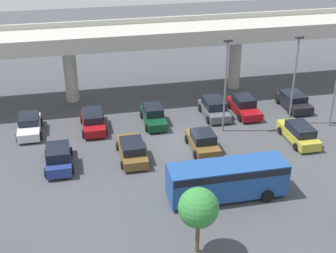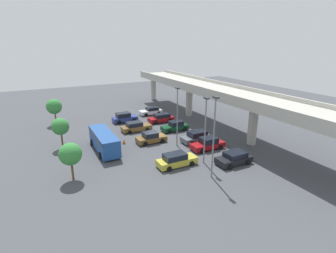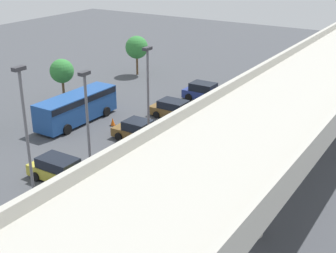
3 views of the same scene
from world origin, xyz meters
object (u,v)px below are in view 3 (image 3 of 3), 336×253
(tree_front_left, at_px, (137,47))
(parked_car_3, at_px, (176,110))
(lamp_post_near_aisle, at_px, (88,128))
(parked_car_5, at_px, (139,131))
(parked_car_0, at_px, (275,98))
(parked_car_4, at_px, (220,134))
(parked_car_8, at_px, (61,171))
(lamp_post_by_overpass, at_px, (148,97))
(shuttle_bus, at_px, (77,106))
(parked_car_6, at_px, (186,162))
(tree_front_centre, at_px, (62,71))
(parked_car_1, at_px, (205,92))
(traffic_cone, at_px, (113,122))
(parked_car_2, at_px, (249,113))
(parked_car_7, at_px, (162,180))
(parked_car_9, at_px, (112,220))
(lamp_post_mid_lot, at_px, (27,136))

(tree_front_left, bearing_deg, parked_car_3, 48.99)
(lamp_post_near_aisle, bearing_deg, parked_car_5, -161.65)
(parked_car_0, relative_size, parked_car_4, 0.98)
(parked_car_8, relative_size, lamp_post_by_overpass, 0.58)
(parked_car_4, xyz_separation_m, lamp_post_by_overpass, (5.67, -2.84, 4.08))
(shuttle_bus, bearing_deg, lamp_post_by_overpass, 72.83)
(shuttle_bus, relative_size, lamp_post_by_overpass, 0.98)
(parked_car_3, bearing_deg, tree_front_left, 138.99)
(parked_car_4, relative_size, parked_car_8, 0.94)
(parked_car_6, relative_size, tree_front_centre, 1.02)
(parked_car_5, xyz_separation_m, tree_front_centre, (-3.72, -11.68, 2.35))
(parked_car_8, bearing_deg, parked_car_4, 61.85)
(lamp_post_by_overpass, bearing_deg, tree_front_centre, -113.87)
(parked_car_1, distance_m, parked_car_5, 11.44)
(parked_car_6, bearing_deg, traffic_cone, -23.19)
(tree_front_centre, bearing_deg, parked_car_2, 105.04)
(parked_car_1, xyz_separation_m, parked_car_7, (17.21, 6.14, -0.08))
(parked_car_7, height_order, lamp_post_by_overpass, lamp_post_by_overpass)
(parked_car_9, relative_size, lamp_post_mid_lot, 0.49)
(lamp_post_by_overpass, bearing_deg, lamp_post_near_aisle, 1.66)
(parked_car_5, bearing_deg, parked_car_6, -25.61)
(parked_car_0, bearing_deg, parked_car_8, 73.74)
(parked_car_5, height_order, lamp_post_mid_lot, lamp_post_mid_lot)
(parked_car_8, distance_m, tree_front_left, 26.44)
(parked_car_4, height_order, lamp_post_near_aisle, lamp_post_near_aisle)
(parked_car_8, xyz_separation_m, lamp_post_near_aisle, (0.77, 3.36, 3.98))
(parked_car_7, bearing_deg, lamp_post_near_aisle, 48.18)
(parked_car_5, xyz_separation_m, lamp_post_near_aisle, (9.03, 3.00, 4.00))
(parked_car_5, bearing_deg, lamp_post_mid_lot, -82.07)
(parked_car_1, relative_size, lamp_post_by_overpass, 0.54)
(parked_car_6, bearing_deg, tree_front_left, -46.69)
(parked_car_2, height_order, parked_car_3, parked_car_3)
(parked_car_3, distance_m, traffic_cone, 5.74)
(parked_car_3, bearing_deg, parked_car_2, 23.87)
(tree_front_left, bearing_deg, shuttle_bus, 16.99)
(parked_car_8, relative_size, traffic_cone, 6.89)
(parked_car_9, height_order, traffic_cone, parked_car_9)
(traffic_cone, bearing_deg, parked_car_7, 53.67)
(shuttle_bus, bearing_deg, parked_car_7, 64.49)
(parked_car_2, relative_size, tree_front_centre, 1.08)
(shuttle_bus, height_order, lamp_post_mid_lot, lamp_post_mid_lot)
(parked_car_4, relative_size, traffic_cone, 6.45)
(parked_car_7, xyz_separation_m, parked_car_9, (5.17, 0.16, -0.04))
(parked_car_7, distance_m, tree_front_left, 27.66)
(shuttle_bus, height_order, tree_front_left, tree_front_left)
(parked_car_3, height_order, parked_car_9, parked_car_3)
(parked_car_4, bearing_deg, traffic_cone, 10.43)
(parked_car_2, xyz_separation_m, traffic_cone, (7.13, -9.38, -0.42))
(parked_car_1, height_order, lamp_post_by_overpass, lamp_post_by_overpass)
(parked_car_1, relative_size, parked_car_4, 0.99)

